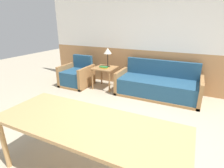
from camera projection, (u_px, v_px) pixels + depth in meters
name	position (u px, v px, depth m)	size (l,w,h in m)	color
ground_plane	(131.00, 147.00, 2.64)	(16.00, 16.00, 0.00)	#B2A58C
wall_back	(169.00, 40.00, 4.41)	(7.20, 0.06, 2.70)	#AD7A4C
couch	(157.00, 86.00, 4.34)	(2.00, 0.84, 0.85)	#9E7042
armchair	(77.00, 76.00, 5.09)	(0.79, 0.79, 0.84)	#9E7042
side_table	(105.00, 71.00, 4.82)	(0.58, 0.58, 0.60)	#9E7042
table_lamp	(108.00, 52.00, 4.72)	(0.22, 0.22, 0.52)	black
book_stack	(104.00, 67.00, 4.69)	(0.22, 0.17, 0.05)	gold
dining_table	(88.00, 127.00, 1.94)	(2.16, 0.83, 0.74)	tan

